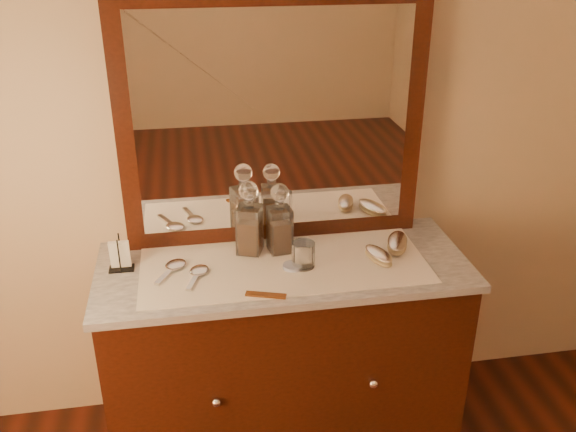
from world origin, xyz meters
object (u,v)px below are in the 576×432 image
Objects in this scene: comb at (266,295)px; hand_mirror_inner at (198,273)px; napkin_rack at (120,256)px; decanter_right at (280,226)px; hand_mirror_outer at (174,267)px; brush_far at (397,243)px; decanter_left at (249,225)px; mirror_frame at (273,121)px; dresser_cabinet at (284,354)px; pin_dish at (293,266)px; brush_near at (379,256)px.

hand_mirror_inner reaches higher than comb.
napkin_rack is 0.48× the size of decanter_right.
comb is 0.75× the size of hand_mirror_outer.
brush_far is (0.47, -0.06, -0.09)m from decanter_right.
decanter_left is at bearing 110.94° from comb.
brush_far is at bearing -7.44° from decanter_left.
mirror_frame reaches higher than napkin_rack.
mirror_frame is at bearing 27.83° from hand_mirror_outer.
dresser_cabinet is 0.56m from decanter_right.
dresser_cabinet is at bearing 119.42° from pin_dish.
pin_dish is 0.54× the size of napkin_rack.
napkin_rack is (-0.62, 0.06, 0.50)m from dresser_cabinet.
dresser_cabinet is 0.60m from brush_near.
decanter_left is at bearing 173.24° from decanter_right.
mirror_frame reaches higher than decanter_left.
comb is (-0.13, -0.18, -0.00)m from pin_dish.
brush_far is 0.81m from hand_mirror_inner.
dresser_cabinet is 0.58m from decanter_left.
mirror_frame is at bearing 48.73° from decanter_left.
decanter_left reaches higher than hand_mirror_inner.
napkin_rack is at bearing -174.10° from decanter_left.
dresser_cabinet is at bearing 6.11° from hand_mirror_inner.
hand_mirror_outer is (0.20, -0.04, -0.04)m from napkin_rack.
mirror_frame is 6.42× the size of hand_mirror_inner.
decanter_left reaches higher than decanter_right.
brush_far reaches higher than pin_dish.
dresser_cabinet is at bearing -5.40° from napkin_rack.
hand_mirror_outer reaches higher than hand_mirror_inner.
brush_near reaches higher than hand_mirror_outer.
brush_near is (0.37, -0.05, 0.47)m from dresser_cabinet.
brush_far is at bearing 10.30° from pin_dish.
napkin_rack is at bearing 161.86° from hand_mirror_inner.
dresser_cabinet is 1.17× the size of mirror_frame.
mirror_frame is 0.41m from decanter_right.
comb is at bearing -102.10° from mirror_frame.
mirror_frame is 0.57m from pin_dish.
pin_dish is 0.26× the size of decanter_right.
dresser_cabinet is at bearing -42.89° from decanter_left.
hand_mirror_inner is at bearing -32.71° from hand_mirror_outer.
decanter_right reaches higher than brush_far.
napkin_rack is (-0.62, -0.19, -0.44)m from mirror_frame.
hand_mirror_inner is (-0.21, -0.15, -0.11)m from decanter_left.
dresser_cabinet is 4.61× the size of decanter_left.
decanter_left is 0.12m from decanter_right.
hand_mirror_outer reaches higher than comb.
pin_dish is at bearing -169.70° from brush_far.
pin_dish is 0.44× the size of brush_near.
brush_near is at bearing -6.27° from napkin_rack.
hand_mirror_inner is at bearing -145.67° from decanter_left.
pin_dish is at bearing 179.62° from brush_near.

